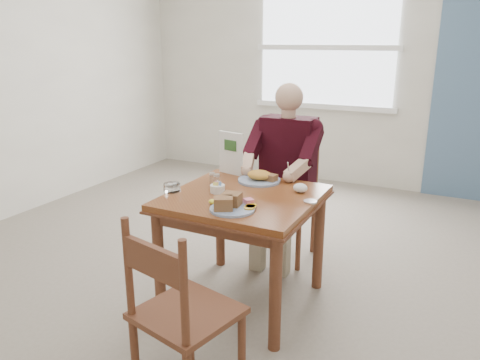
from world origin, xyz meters
The scene contains 16 objects.
floor centered at (0.00, 0.00, 0.00)m, with size 6.00×6.00×0.00m, color slate.
wall_back centered at (0.00, 3.00, 1.40)m, with size 5.50×5.50×0.00m, color silver.
lemon_wedge centered at (-0.08, -0.25, 0.77)m, with size 0.06×0.04×0.03m, color yellow.
napkin centered at (0.31, 0.20, 0.78)m, with size 0.09×0.08×0.06m, color white.
metal_dish centered at (0.43, 0.05, 0.76)m, with size 0.08×0.08×0.01m, color silver.
window centered at (-0.40, 2.97, 1.60)m, with size 1.72×0.04×1.42m.
table centered at (0.00, 0.00, 0.64)m, with size 0.92×0.92×0.75m.
chair_far centered at (0.00, 0.80, 0.48)m, with size 0.42×0.42×0.95m.
chair_near centered at (0.15, -0.96, 0.48)m, with size 0.50×0.50×0.95m.
diner centered at (0.00, 0.71, 0.81)m, with size 0.53×0.56×1.39m.
near_plate centered at (0.06, -0.28, 0.78)m, with size 0.34×0.34×0.09m.
far_plate centered at (-0.02, 0.30, 0.78)m, with size 0.34×0.34×0.08m.
caddy centered at (-0.17, -0.04, 0.78)m, with size 0.13×0.13×0.07m.
shakers centered at (-0.26, 0.09, 0.79)m, with size 0.09×0.07×0.08m.
creamer centered at (-0.44, -0.15, 0.78)m, with size 0.13×0.13×0.05m.
menu centered at (-0.29, 0.38, 0.91)m, with size 0.21×0.06×0.31m.
Camera 1 is at (1.24, -2.51, 1.69)m, focal length 35.00 mm.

